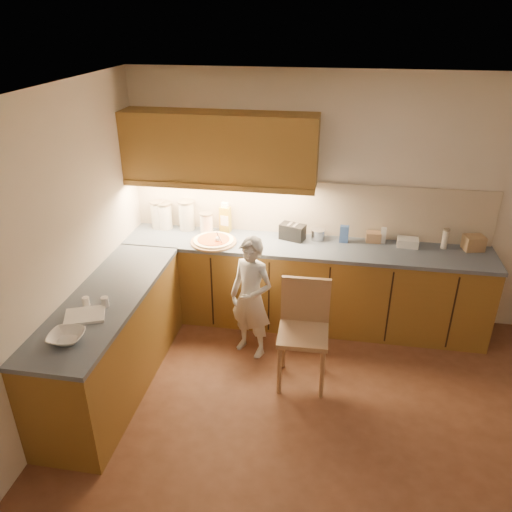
# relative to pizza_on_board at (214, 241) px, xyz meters

# --- Properties ---
(room) EXTENTS (4.54, 4.50, 2.62)m
(room) POSITION_rel_pizza_on_board_xyz_m (1.31, -1.59, 0.74)
(room) COLOR brown
(room) RESTS_ON ground
(l_counter) EXTENTS (3.77, 2.62, 0.92)m
(l_counter) POSITION_rel_pizza_on_board_xyz_m (0.39, -0.34, -0.48)
(l_counter) COLOR olive
(l_counter) RESTS_ON ground
(backsplash) EXTENTS (3.75, 0.02, 0.58)m
(backsplash) POSITION_rel_pizza_on_board_xyz_m (0.94, 0.39, 0.27)
(backsplash) COLOR beige
(backsplash) RESTS_ON l_counter
(upper_cabinets) EXTENTS (1.95, 0.36, 0.73)m
(upper_cabinets) POSITION_rel_pizza_on_board_xyz_m (0.04, 0.23, 0.91)
(upper_cabinets) COLOR olive
(upper_cabinets) RESTS_ON ground
(pizza_on_board) EXTENTS (0.47, 0.47, 0.19)m
(pizza_on_board) POSITION_rel_pizza_on_board_xyz_m (0.00, 0.00, 0.00)
(pizza_on_board) COLOR tan
(pizza_on_board) RESTS_ON l_counter
(child) EXTENTS (0.53, 0.45, 1.23)m
(child) POSITION_rel_pizza_on_board_xyz_m (0.49, -0.52, -0.32)
(child) COLOR silver
(child) RESTS_ON ground
(wooden_chair) EXTENTS (0.45, 0.45, 0.98)m
(wooden_chair) POSITION_rel_pizza_on_board_xyz_m (1.02, -0.82, -0.38)
(wooden_chair) COLOR tan
(wooden_chair) RESTS_ON ground
(mixing_bowl) EXTENTS (0.28, 0.28, 0.06)m
(mixing_bowl) POSITION_rel_pizza_on_board_xyz_m (-0.64, -1.83, 0.01)
(mixing_bowl) COLOR silver
(mixing_bowl) RESTS_ON l_counter
(canister_a) EXTENTS (0.15, 0.15, 0.31)m
(canister_a) POSITION_rel_pizza_on_board_xyz_m (-0.69, 0.28, 0.13)
(canister_a) COLOR beige
(canister_a) RESTS_ON l_counter
(canister_b) EXTENTS (0.17, 0.17, 0.29)m
(canister_b) POSITION_rel_pizza_on_board_xyz_m (-0.62, 0.29, 0.13)
(canister_b) COLOR white
(canister_b) RESTS_ON l_counter
(canister_c) EXTENTS (0.17, 0.17, 0.33)m
(canister_c) POSITION_rel_pizza_on_board_xyz_m (-0.37, 0.30, 0.14)
(canister_c) COLOR beige
(canister_c) RESTS_ON l_counter
(canister_d) EXTENTS (0.14, 0.14, 0.23)m
(canister_d) POSITION_rel_pizza_on_board_xyz_m (-0.13, 0.23, 0.10)
(canister_d) COLOR white
(canister_d) RESTS_ON l_counter
(oil_jug) EXTENTS (0.12, 0.09, 0.33)m
(oil_jug) POSITION_rel_pizza_on_board_xyz_m (0.06, 0.31, 0.13)
(oil_jug) COLOR gold
(oil_jug) RESTS_ON l_counter
(toaster) EXTENTS (0.29, 0.22, 0.17)m
(toaster) POSITION_rel_pizza_on_board_xyz_m (0.79, 0.23, 0.06)
(toaster) COLOR black
(toaster) RESTS_ON l_counter
(steel_pot) EXTENTS (0.15, 0.15, 0.11)m
(steel_pot) POSITION_rel_pizza_on_board_xyz_m (1.05, 0.26, 0.04)
(steel_pot) COLOR #B1B1B6
(steel_pot) RESTS_ON l_counter
(blue_box) EXTENTS (0.09, 0.07, 0.18)m
(blue_box) POSITION_rel_pizza_on_board_xyz_m (1.32, 0.25, 0.07)
(blue_box) COLOR #34559C
(blue_box) RESTS_ON l_counter
(card_box_a) EXTENTS (0.15, 0.11, 0.11)m
(card_box_a) POSITION_rel_pizza_on_board_xyz_m (1.62, 0.30, 0.03)
(card_box_a) COLOR tan
(card_box_a) RESTS_ON l_counter
(white_bottle) EXTENTS (0.06, 0.06, 0.16)m
(white_bottle) POSITION_rel_pizza_on_board_xyz_m (1.72, 0.30, 0.06)
(white_bottle) COLOR silver
(white_bottle) RESTS_ON l_counter
(flat_pack) EXTENTS (0.22, 0.16, 0.08)m
(flat_pack) POSITION_rel_pizza_on_board_xyz_m (1.96, 0.26, 0.02)
(flat_pack) COLOR silver
(flat_pack) RESTS_ON l_counter
(tall_jar) EXTENTS (0.07, 0.07, 0.21)m
(tall_jar) POSITION_rel_pizza_on_board_xyz_m (2.32, 0.27, 0.08)
(tall_jar) COLOR white
(tall_jar) RESTS_ON l_counter
(card_box_b) EXTENTS (0.22, 0.19, 0.15)m
(card_box_b) POSITION_rel_pizza_on_board_xyz_m (2.60, 0.28, 0.05)
(card_box_b) COLOR tan
(card_box_b) RESTS_ON l_counter
(dough_cloth) EXTENTS (0.37, 0.33, 0.02)m
(dough_cloth) POSITION_rel_pizza_on_board_xyz_m (-0.66, -1.52, -0.01)
(dough_cloth) COLOR white
(dough_cloth) RESTS_ON l_counter
(spice_jar_a) EXTENTS (0.07, 0.07, 0.08)m
(spice_jar_a) POSITION_rel_pizza_on_board_xyz_m (-0.73, -1.36, 0.02)
(spice_jar_a) COLOR white
(spice_jar_a) RESTS_ON l_counter
(spice_jar_b) EXTENTS (0.07, 0.07, 0.08)m
(spice_jar_b) POSITION_rel_pizza_on_board_xyz_m (-0.57, -1.34, 0.02)
(spice_jar_b) COLOR silver
(spice_jar_b) RESTS_ON l_counter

